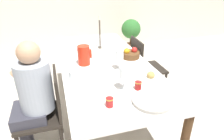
% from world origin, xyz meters
% --- Properties ---
extents(ground_plane, '(20.00, 20.00, 0.00)m').
position_xyz_m(ground_plane, '(0.00, 0.00, 0.00)').
color(ground_plane, beige).
extents(dining_table, '(0.94, 2.11, 0.75)m').
position_xyz_m(dining_table, '(0.00, 0.00, 0.66)').
color(dining_table, white).
rests_on(dining_table, ground_plane).
extents(chair_person_side, '(0.42, 0.42, 0.86)m').
position_xyz_m(chair_person_side, '(-0.66, -0.34, 0.46)').
color(chair_person_side, black).
rests_on(chair_person_side, ground_plane).
extents(chair_opposite, '(0.42, 0.42, 0.86)m').
position_xyz_m(chair_opposite, '(0.66, 0.33, 0.46)').
color(chair_opposite, black).
rests_on(chair_opposite, ground_plane).
extents(person_seated, '(0.39, 0.41, 1.16)m').
position_xyz_m(person_seated, '(-0.74, -0.34, 0.68)').
color(person_seated, '#33333D').
rests_on(person_seated, ground_plane).
extents(red_pitcher, '(0.15, 0.13, 0.21)m').
position_xyz_m(red_pitcher, '(-0.22, -0.00, 0.85)').
color(red_pitcher, red).
rests_on(red_pitcher, dining_table).
extents(wine_glass_water, '(0.08, 0.08, 0.21)m').
position_xyz_m(wine_glass_water, '(0.10, -0.24, 0.91)').
color(wine_glass_water, white).
rests_on(wine_glass_water, dining_table).
extents(wine_glass_juice, '(0.08, 0.08, 0.22)m').
position_xyz_m(wine_glass_juice, '(0.01, -0.62, 0.91)').
color(wine_glass_juice, white).
rests_on(wine_glass_juice, dining_table).
extents(teacup_near_person, '(0.13, 0.13, 0.07)m').
position_xyz_m(teacup_near_person, '(-0.37, -0.28, 0.78)').
color(teacup_near_person, silver).
rests_on(teacup_near_person, dining_table).
extents(teacup_across, '(0.13, 0.13, 0.07)m').
position_xyz_m(teacup_across, '(0.08, 0.26, 0.78)').
color(teacup_across, silver).
rests_on(teacup_across, dining_table).
extents(serving_tray, '(0.31, 0.31, 0.03)m').
position_xyz_m(serving_tray, '(0.16, -0.85, 0.76)').
color(serving_tray, '#B7B2A8').
rests_on(serving_tray, dining_table).
extents(bread_plate, '(0.20, 0.20, 0.07)m').
position_xyz_m(bread_plate, '(0.33, -0.50, 0.77)').
color(bread_plate, silver).
rests_on(bread_plate, dining_table).
extents(jam_jar_amber, '(0.06, 0.06, 0.07)m').
position_xyz_m(jam_jar_amber, '(0.14, -0.64, 0.79)').
color(jam_jar_amber, '#A81E1E').
rests_on(jam_jar_amber, dining_table).
extents(jam_jar_red, '(0.06, 0.06, 0.07)m').
position_xyz_m(jam_jar_red, '(-0.16, -0.80, 0.79)').
color(jam_jar_red, '#A81E1E').
rests_on(jam_jar_red, dining_table).
extents(fruit_bowl, '(0.21, 0.21, 0.12)m').
position_xyz_m(fruit_bowl, '(0.33, 0.04, 0.79)').
color(fruit_bowl, brown).
rests_on(fruit_bowl, dining_table).
extents(candlestick_tall, '(0.06, 0.06, 0.42)m').
position_xyz_m(candlestick_tall, '(0.07, 0.45, 0.92)').
color(candlestick_tall, '#4C4238').
rests_on(candlestick_tall, dining_table).
extents(potted_plant, '(0.41, 0.41, 0.75)m').
position_xyz_m(potted_plant, '(1.11, 1.98, 0.47)').
color(potted_plant, '#A8603D').
rests_on(potted_plant, ground_plane).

